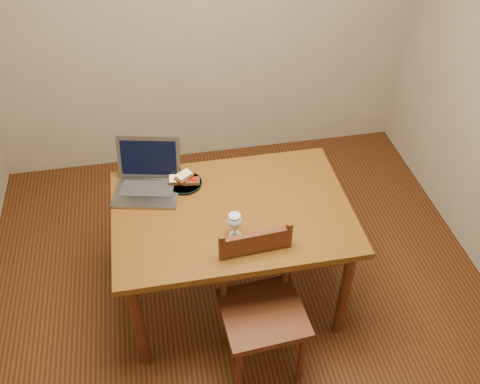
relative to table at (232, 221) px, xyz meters
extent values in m
cube|color=black|center=(0.04, -0.09, -0.66)|extent=(3.20, 3.20, 0.02)
cube|color=gray|center=(0.04, 1.52, 0.65)|extent=(3.20, 0.02, 2.60)
cube|color=#48280C|center=(0.00, 0.00, 0.07)|extent=(1.30, 0.90, 0.04)
cylinder|color=#37180B|center=(-0.57, -0.37, -0.30)|extent=(0.06, 0.06, 0.70)
cylinder|color=#37180B|center=(0.57, -0.37, -0.30)|extent=(0.06, 0.06, 0.70)
cylinder|color=#37180B|center=(-0.57, 0.37, -0.30)|extent=(0.06, 0.06, 0.70)
cylinder|color=#37180B|center=(0.57, 0.37, -0.30)|extent=(0.06, 0.06, 0.70)
cube|color=#37180B|center=(0.08, -0.49, -0.22)|extent=(0.45, 0.43, 0.04)
cube|color=#37180B|center=(0.06, -0.32, 0.15)|extent=(0.34, 0.05, 0.12)
cylinder|color=black|center=(-0.23, 0.26, 0.09)|extent=(0.20, 0.20, 0.02)
cube|color=slate|center=(-0.45, 0.21, 0.09)|extent=(0.41, 0.32, 0.02)
cube|color=slate|center=(-0.41, 0.37, 0.22)|extent=(0.37, 0.15, 0.25)
cube|color=black|center=(-0.41, 0.37, 0.22)|extent=(0.32, 0.12, 0.20)
camera|label=1|loc=(-0.35, -2.09, 2.10)|focal=40.00mm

